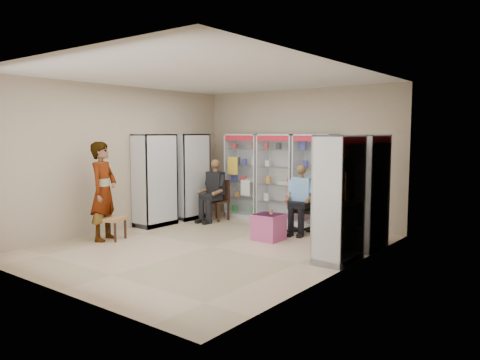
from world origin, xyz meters
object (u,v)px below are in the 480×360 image
Objects in this scene: cabinet_right_near at (339,199)px; standing_man at (103,191)px; cabinet_back_right at (315,181)px; wooden_chair at (217,200)px; office_chair at (302,207)px; woven_stool_a at (331,237)px; cabinet_back_mid at (278,178)px; cabinet_left_far at (190,177)px; cabinet_left_near at (155,180)px; pink_trunk at (269,227)px; woven_stool_b at (112,228)px; cabinet_back_left at (245,176)px; seated_shopkeeper at (301,201)px; cabinet_right_far at (367,192)px.

standing_man is (-4.18, -1.34, -0.07)m from cabinet_right_near.
cabinet_back_right is at bearing 36.16° from cabinet_right_near.
cabinet_right_near is at bearing -21.64° from wooden_chair.
standing_man is (-2.63, -2.89, 0.42)m from office_chair.
woven_stool_a is (1.09, -0.89, -0.30)m from office_chair.
cabinet_back_mid and cabinet_left_far have the same top height.
cabinet_right_near is 1.12m from woven_stool_a.
wooden_chair is at bearing 166.93° from office_chair.
cabinet_right_near is at bearing -59.28° from office_chair.
standing_man is at bearing -114.15° from cabinet_back_mid.
cabinet_back_mid is 1.00× the size of cabinet_left_near.
cabinet_left_far is 1.10m from cabinet_left_near.
cabinet_back_mid and cabinet_right_near have the same top height.
woven_stool_b is (-2.36, -1.81, -0.03)m from pink_trunk.
cabinet_left_near is 1.69m from woven_stool_b.
standing_man is at bearing -100.32° from cabinet_back_left.
cabinet_left_far is at bearing 170.56° from office_chair.
cabinet_back_left is 1.07× the size of standing_man.
wooden_chair is at bearing -32.32° from standing_man.
office_chair is at bearing -33.50° from cabinet_back_mid.
woven_stool_a is (2.12, -1.57, -0.78)m from cabinet_back_mid.
cabinet_right_near is 4.10m from wooden_chair.
cabinet_back_right reaches higher than office_chair.
woven_stool_b is at bearing -146.92° from seated_shopkeeper.
wooden_chair is at bearing -161.25° from cabinet_back_right.
cabinet_left_near is 3.21m from seated_shopkeeper.
pink_trunk is 1.17× the size of woven_stool_b.
cabinet_back_left is 2.23m from cabinet_left_near.
woven_stool_a is at bearing 96.50° from cabinet_left_near.
cabinet_right_far is 4.55m from cabinet_left_near.
cabinet_left_near is at bearing -172.42° from pink_trunk.
cabinet_right_far reaches higher than woven_stool_a.
cabinet_right_far is at bearing -23.65° from cabinet_back_mid.
cabinet_back_right is at bearing 0.00° from cabinet_back_left.
cabinet_left_near is at bearing -173.50° from woven_stool_a.
seated_shopkeeper is at bearing 114.05° from cabinet_left_near.
office_chair is at bearing 47.91° from woven_stool_b.
pink_trunk is at bearing -92.78° from cabinet_back_right.
cabinet_back_left is 4.18m from cabinet_right_near.
woven_stool_a is (3.07, -1.57, -0.78)m from cabinet_back_left.
wooden_chair reaches higher than woven_stool_a.
cabinet_back_mid reaches higher than standing_man.
cabinet_right_near is 1.00× the size of cabinet_left_far.
cabinet_right_far is 1.53× the size of seated_shopkeeper.
cabinet_left_near is at bearing -170.27° from seated_shopkeeper.
cabinet_right_near is 4.65m from cabinet_left_far.
woven_stool_a is (1.25, 0.09, -0.03)m from pink_trunk.
cabinet_back_left reaches higher than seated_shopkeeper.
cabinet_right_near is 4.46m from cabinet_left_near.
cabinet_right_near reaches higher than woven_stool_a.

